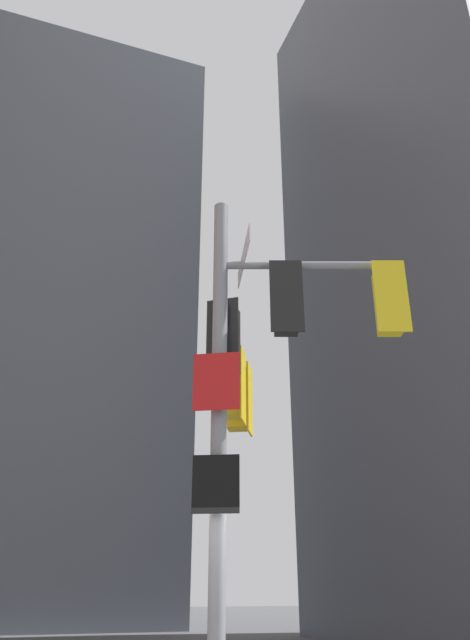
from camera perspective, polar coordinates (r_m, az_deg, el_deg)
building_mid_block at (r=37.17m, az=-17.00°, el=-0.28°), size 13.99×13.99×31.99m
signal_pole_assembly at (r=8.77m, az=2.05°, el=-4.97°), size 2.99×2.77×7.10m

